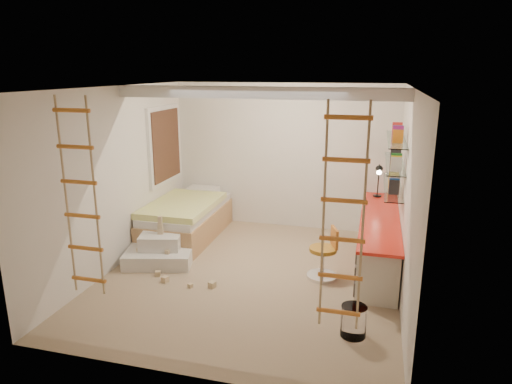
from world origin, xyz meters
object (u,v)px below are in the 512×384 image
(desk, at_px, (378,239))
(swivel_chair, at_px, (324,260))
(bed, at_px, (187,219))
(play_platform, at_px, (160,251))

(desk, relative_size, swivel_chair, 3.84)
(bed, relative_size, play_platform, 1.76)
(desk, bearing_deg, bed, 173.51)
(swivel_chair, height_order, play_platform, swivel_chair)
(desk, xyz_separation_m, swivel_chair, (-0.71, -0.65, -0.13))
(swivel_chair, bearing_deg, play_platform, -178.04)
(desk, bearing_deg, play_platform, -166.92)
(desk, distance_m, play_platform, 3.26)
(desk, distance_m, bed, 3.22)
(swivel_chair, relative_size, play_platform, 0.64)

